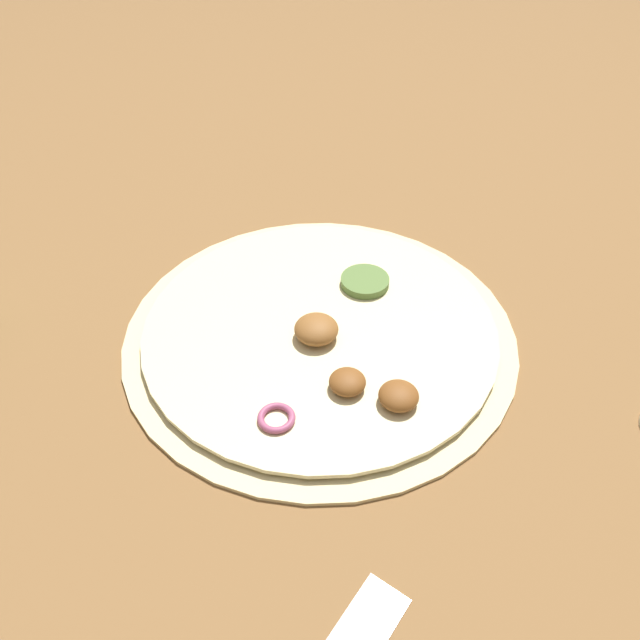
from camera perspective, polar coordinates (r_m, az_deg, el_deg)
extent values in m
plane|color=brown|center=(0.57, 0.00, -1.30)|extent=(3.00, 3.00, 0.00)
cylinder|color=beige|center=(0.56, 0.00, -1.03)|extent=(0.35, 0.35, 0.01)
cylinder|color=beige|center=(0.56, 0.00, -0.60)|extent=(0.32, 0.32, 0.00)
ellipsoid|color=brown|center=(0.54, -0.34, -0.84)|extent=(0.04, 0.04, 0.02)
ellipsoid|color=brown|center=(0.50, 2.52, -5.67)|extent=(0.03, 0.03, 0.01)
ellipsoid|color=brown|center=(0.49, 7.20, -6.89)|extent=(0.03, 0.03, 0.02)
cylinder|color=#567538|center=(0.60, 4.49, 3.37)|extent=(0.05, 0.05, 0.01)
torus|color=#A34C70|center=(0.48, -4.01, -8.92)|extent=(0.03, 0.03, 0.01)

